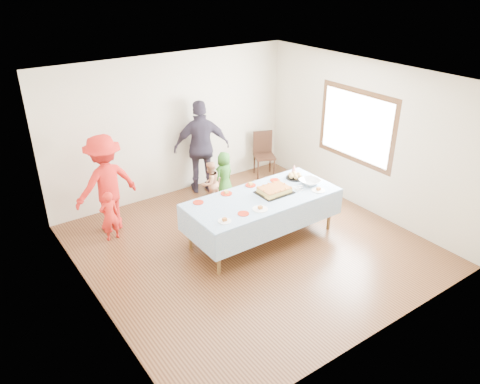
# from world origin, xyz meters

# --- Properties ---
(ground) EXTENTS (5.00, 5.00, 0.00)m
(ground) POSITION_xyz_m (0.00, 0.00, 0.00)
(ground) COLOR #402312
(ground) RESTS_ON ground
(room_walls) EXTENTS (5.04, 5.04, 2.72)m
(room_walls) POSITION_xyz_m (0.05, 0.00, 1.77)
(room_walls) COLOR beige
(room_walls) RESTS_ON ground
(party_table) EXTENTS (2.50, 1.10, 0.78)m
(party_table) POSITION_xyz_m (0.29, 0.08, 0.72)
(party_table) COLOR brown
(party_table) RESTS_ON ground
(birthday_cake) EXTENTS (0.55, 0.42, 0.10)m
(birthday_cake) POSITION_xyz_m (0.52, 0.07, 0.83)
(birthday_cake) COLOR black
(birthday_cake) RESTS_ON party_table
(rolls_tray) EXTENTS (0.31, 0.31, 0.09)m
(rolls_tray) POSITION_xyz_m (1.17, 0.31, 0.82)
(rolls_tray) COLOR black
(rolls_tray) RESTS_ON party_table
(punch_bowl) EXTENTS (0.34, 0.34, 0.08)m
(punch_bowl) POSITION_xyz_m (1.22, -0.02, 0.82)
(punch_bowl) COLOR silver
(punch_bowl) RESTS_ON party_table
(party_hat) EXTENTS (0.11, 0.11, 0.18)m
(party_hat) POSITION_xyz_m (1.29, 0.47, 0.87)
(party_hat) COLOR silver
(party_hat) RESTS_ON party_table
(fork_pile) EXTENTS (0.24, 0.18, 0.07)m
(fork_pile) POSITION_xyz_m (0.91, -0.09, 0.81)
(fork_pile) COLOR white
(fork_pile) RESTS_ON party_table
(plate_red_far_a) EXTENTS (0.17, 0.17, 0.01)m
(plate_red_far_a) POSITION_xyz_m (-0.66, 0.49, 0.79)
(plate_red_far_a) COLOR red
(plate_red_far_a) RESTS_ON party_table
(plate_red_far_b) EXTENTS (0.19, 0.19, 0.01)m
(plate_red_far_b) POSITION_xyz_m (-0.13, 0.49, 0.79)
(plate_red_far_b) COLOR red
(plate_red_far_b) RESTS_ON party_table
(plate_red_far_c) EXTENTS (0.18, 0.18, 0.01)m
(plate_red_far_c) POSITION_xyz_m (0.37, 0.51, 0.79)
(plate_red_far_c) COLOR red
(plate_red_far_c) RESTS_ON party_table
(plate_red_far_d) EXTENTS (0.17, 0.17, 0.01)m
(plate_red_far_d) POSITION_xyz_m (0.83, 0.44, 0.79)
(plate_red_far_d) COLOR red
(plate_red_far_d) RESTS_ON party_table
(plate_red_near) EXTENTS (0.17, 0.17, 0.01)m
(plate_red_near) POSITION_xyz_m (-0.29, -0.21, 0.79)
(plate_red_near) COLOR red
(plate_red_near) RESTS_ON party_table
(plate_white_left) EXTENTS (0.19, 0.19, 0.01)m
(plate_white_left) POSITION_xyz_m (-0.65, -0.23, 0.79)
(plate_white_left) COLOR white
(plate_white_left) RESTS_ON party_table
(plate_white_mid) EXTENTS (0.24, 0.24, 0.01)m
(plate_white_mid) POSITION_xyz_m (-0.00, -0.24, 0.79)
(plate_white_mid) COLOR white
(plate_white_mid) RESTS_ON party_table
(plate_white_right) EXTENTS (0.22, 0.22, 0.01)m
(plate_white_right) POSITION_xyz_m (1.16, -0.28, 0.79)
(plate_white_right) COLOR white
(plate_white_right) RESTS_ON party_table
(dining_chair) EXTENTS (0.54, 0.54, 0.95)m
(dining_chair) POSITION_xyz_m (1.91, 2.14, 0.53)
(dining_chair) COLOR black
(dining_chair) RESTS_ON ground
(toddler_left) EXTENTS (0.32, 0.21, 0.87)m
(toddler_left) POSITION_xyz_m (-1.75, 1.50, 0.43)
(toddler_left) COLOR red
(toddler_left) RESTS_ON ground
(toddler_mid) EXTENTS (0.51, 0.41, 0.91)m
(toddler_mid) POSITION_xyz_m (0.65, 1.74, 0.46)
(toddler_mid) COLOR #327627
(toddler_mid) RESTS_ON ground
(toddler_right) EXTENTS (0.48, 0.41, 0.84)m
(toddler_right) POSITION_xyz_m (0.27, 1.64, 0.42)
(toddler_right) COLOR tan
(toddler_right) RESTS_ON ground
(adult_left) EXTENTS (1.16, 0.75, 1.69)m
(adult_left) POSITION_xyz_m (-1.62, 1.85, 0.84)
(adult_left) COLOR red
(adult_left) RESTS_ON ground
(adult_right) EXTENTS (1.17, 0.82, 1.84)m
(adult_right) POSITION_xyz_m (0.44, 2.20, 0.92)
(adult_right) COLOR #322C3C
(adult_right) RESTS_ON ground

